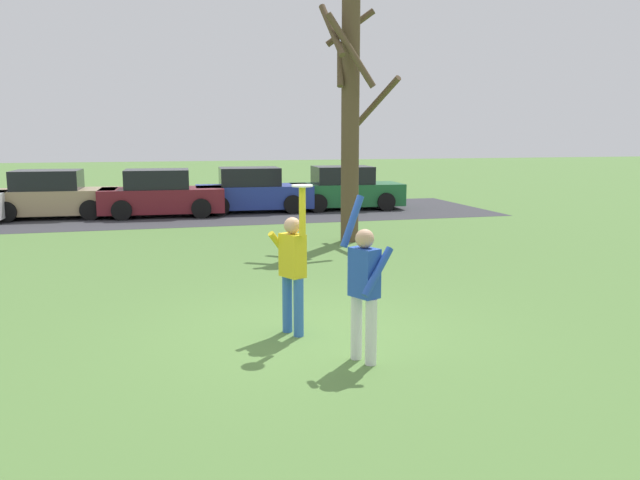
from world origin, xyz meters
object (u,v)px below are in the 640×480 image
bare_tree_tall (350,108)px  parked_car_tan (52,196)px  person_catcher (293,265)px  frisbee_disc (302,186)px  parked_car_green (345,189)px  parked_car_blue (253,192)px  person_defender (364,284)px  parked_car_maroon (161,195)px

bare_tree_tall → parked_car_tan: bearing=139.0°
person_catcher → frisbee_disc: bearing=0.0°
parked_car_green → bare_tree_tall: (-2.06, -7.06, 2.70)m
frisbee_disc → parked_car_blue: 14.81m
person_catcher → parked_car_blue: bearing=148.7°
parked_car_blue → person_defender: bearing=-91.2°
parked_car_maroon → bare_tree_tall: bare_tree_tall is taller
parked_car_tan → parked_car_green: same height
parked_car_tan → parked_car_green: size_ratio=1.00×
parked_car_maroon → bare_tree_tall: bearing=-52.2°
bare_tree_tall → parked_car_green: bearing=73.7°
person_catcher → parked_car_blue: (1.74, 14.45, -0.25)m
parked_car_maroon → parked_car_green: size_ratio=1.00×
person_catcher → parked_car_green: bearing=135.7°
parked_car_maroon → person_catcher: bearing=-81.0°
parked_car_blue → bare_tree_tall: (1.42, -7.09, 2.70)m
person_defender → frisbee_disc: bearing=0.0°
parked_car_tan → parked_car_maroon: size_ratio=1.00×
person_catcher → parked_car_tan: person_catcher is taller
person_catcher → parked_car_tan: size_ratio=0.50×
person_defender → parked_car_maroon: (-2.08, 15.32, -0.25)m
person_defender → frisbee_disc: (-0.50, 1.10, 1.11)m
bare_tree_tall → parked_car_maroon: bearing=124.9°
frisbee_disc → parked_car_green: frisbee_disc is taller
parked_car_green → person_catcher: bearing=-106.9°
frisbee_disc → parked_car_maroon: 14.36m
parked_car_maroon → parked_car_blue: size_ratio=1.00×
person_defender → bare_tree_tall: bare_tree_tall is taller
person_catcher → parked_car_tan: bearing=174.6°
person_catcher → parked_car_blue: 14.56m
frisbee_disc → bare_tree_tall: bearing=68.0°
parked_car_blue → person_catcher: bearing=-93.9°
person_catcher → bare_tree_tall: bearing=132.3°
parked_car_maroon → parked_car_tan: bearing=175.5°
parked_car_green → person_defender: bearing=-103.4°
person_defender → frisbee_disc: 1.64m
bare_tree_tall → frisbee_disc: bearing=-112.0°
parked_car_maroon → parked_car_blue: (3.22, 0.44, 0.00)m
parked_car_green → bare_tree_tall: 7.83m
person_defender → parked_car_green: bearing=-40.8°
person_defender → parked_car_blue: 15.80m
parked_car_green → parked_car_maroon: bearing=-173.5°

